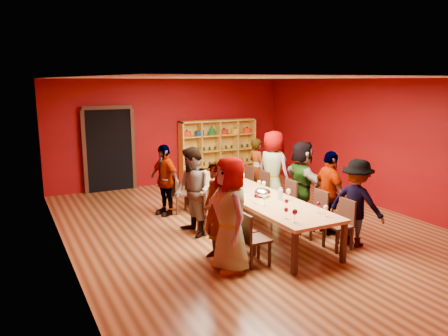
{
  "coord_description": "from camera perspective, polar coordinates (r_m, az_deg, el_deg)",
  "views": [
    {
      "loc": [
        -4.34,
        -7.28,
        2.96
      ],
      "look_at": [
        -0.25,
        0.68,
        1.15
      ],
      "focal_mm": 35.0,
      "sensor_mm": 36.0,
      "label": 1
    }
  ],
  "objects": [
    {
      "name": "room_shell",
      "position": [
        8.6,
        3.54,
        1.63
      ],
      "size": [
        7.1,
        9.1,
        3.04
      ],
      "color": "#582E17",
      "rests_on": "ground"
    },
    {
      "name": "tasting_table",
      "position": [
        8.77,
        3.48,
        -3.53
      ],
      "size": [
        1.1,
        4.5,
        0.75
      ],
      "color": "tan",
      "rests_on": "ground"
    },
    {
      "name": "doorway",
      "position": [
        12.13,
        -14.8,
        2.34
      ],
      "size": [
        1.4,
        0.17,
        2.3
      ],
      "color": "black",
      "rests_on": "ground"
    },
    {
      "name": "shelving_unit",
      "position": [
        13.09,
        -0.87,
        2.75
      ],
      "size": [
        2.4,
        0.4,
        1.8
      ],
      "color": "gold",
      "rests_on": "ground"
    },
    {
      "name": "chair_person_left_0",
      "position": [
        7.11,
        3.55,
        -8.88
      ],
      "size": [
        0.42,
        0.42,
        0.89
      ],
      "color": "black",
      "rests_on": "ground"
    },
    {
      "name": "person_left_0",
      "position": [
        6.8,
        0.82,
        -6.1
      ],
      "size": [
        0.56,
        0.93,
        1.83
      ],
      "primitive_type": "imported",
      "rotation": [
        0.0,
        0.0,
        -1.66
      ],
      "color": "#537FAC",
      "rests_on": "ground"
    },
    {
      "name": "chair_person_left_1",
      "position": [
        7.5,
        1.69,
        -7.77
      ],
      "size": [
        0.42,
        0.42,
        0.89
      ],
      "color": "black",
      "rests_on": "ground"
    },
    {
      "name": "person_left_1",
      "position": [
        7.21,
        -1.06,
        -5.67
      ],
      "size": [
        0.49,
        0.64,
        1.68
      ],
      "primitive_type": "imported",
      "rotation": [
        0.0,
        0.0,
        -1.49
      ],
      "color": "pink",
      "rests_on": "ground"
    },
    {
      "name": "chair_person_left_2",
      "position": [
        8.56,
        -2.38,
        -5.31
      ],
      "size": [
        0.42,
        0.42,
        0.89
      ],
      "color": "black",
      "rests_on": "ground"
    },
    {
      "name": "person_left_2",
      "position": [
        8.35,
        -4.13,
        -3.14
      ],
      "size": [
        0.53,
        0.87,
        1.72
      ],
      "primitive_type": "imported",
      "rotation": [
        0.0,
        0.0,
        -1.49
      ],
      "color": "#151B39",
      "rests_on": "ground"
    },
    {
      "name": "chair_person_left_4",
      "position": [
        9.9,
        -6.05,
        -3.04
      ],
      "size": [
        0.42,
        0.42,
        0.89
      ],
      "color": "black",
      "rests_on": "ground"
    },
    {
      "name": "person_left_4",
      "position": [
        9.73,
        -7.77,
        -1.54
      ],
      "size": [
        0.68,
        1.01,
        1.59
      ],
      "primitive_type": "imported",
      "rotation": [
        0.0,
        0.0,
        -1.27
      ],
      "color": "pink",
      "rests_on": "ground"
    },
    {
      "name": "chair_person_right_0",
      "position": [
        8.08,
        15.15,
        -6.74
      ],
      "size": [
        0.42,
        0.42,
        0.89
      ],
      "color": "black",
      "rests_on": "ground"
    },
    {
      "name": "person_right_0",
      "position": [
        8.21,
        16.92,
        -4.38
      ],
      "size": [
        0.77,
        1.11,
        1.59
      ],
      "primitive_type": "imported",
      "rotation": [
        0.0,
        0.0,
        1.94
      ],
      "color": "silver",
      "rests_on": "ground"
    },
    {
      "name": "chair_person_right_1",
      "position": [
        8.59,
        11.98,
        -5.51
      ],
      "size": [
        0.42,
        0.42,
        0.89
      ],
      "color": "black",
      "rests_on": "ground"
    },
    {
      "name": "person_right_1",
      "position": [
        8.69,
        13.59,
        -3.17
      ],
      "size": [
        0.57,
        1.01,
        1.64
      ],
      "primitive_type": "imported",
      "rotation": [
        0.0,
        0.0,
        1.43
      ],
      "color": "#151D3C",
      "rests_on": "ground"
    },
    {
      "name": "chair_person_right_2",
      "position": [
        9.34,
        8.17,
        -3.99
      ],
      "size": [
        0.42,
        0.42,
        0.89
      ],
      "color": "black",
      "rests_on": "ground"
    },
    {
      "name": "person_right_2",
      "position": [
        9.47,
        10.15,
        -1.59
      ],
      "size": [
        0.64,
        1.63,
        1.71
      ],
      "primitive_type": "imported",
      "rotation": [
        0.0,
        0.0,
        1.46
      ],
      "color": "white",
      "rests_on": "ground"
    },
    {
      "name": "chair_person_right_3",
      "position": [
        10.18,
        4.77,
        -2.62
      ],
      "size": [
        0.42,
        0.42,
        0.89
      ],
      "color": "black",
      "rests_on": "ground"
    },
    {
      "name": "person_right_3",
      "position": [
        10.27,
        6.41,
        -0.18
      ],
      "size": [
        0.71,
        0.99,
        1.81
      ],
      "primitive_type": "imported",
      "rotation": [
        0.0,
        0.0,
        1.85
      ],
      "color": "pink",
      "rests_on": "ground"
    },
    {
      "name": "chair_person_right_4",
      "position": [
        10.76,
        2.8,
        -1.82
      ],
      "size": [
        0.42,
        0.42,
        0.89
      ],
      "color": "black",
      "rests_on": "ground"
    },
    {
      "name": "person_right_4",
      "position": [
        10.87,
        4.32,
        -0.19
      ],
      "size": [
        0.44,
        0.59,
        1.55
      ],
      "primitive_type": "imported",
      "rotation": [
        0.0,
        0.0,
        1.62
      ],
      "color": "#48494D",
      "rests_on": "ground"
    },
    {
      "name": "wine_glass_0",
      "position": [
        8.26,
        8.43,
        -3.09
      ],
      "size": [
        0.09,
        0.09,
        0.22
      ],
      "color": "silver",
      "rests_on": "tasting_table"
    },
    {
      "name": "wine_glass_1",
      "position": [
        8.66,
        1.46,
        -2.46
      ],
      "size": [
        0.07,
        0.07,
        0.18
      ],
      "color": "silver",
      "rests_on": "tasting_table"
    },
    {
      "name": "wine_glass_2",
      "position": [
        8.84,
        5.22,
        -2.08
      ],
      "size": [
        0.08,
        0.08,
        0.21
      ],
      "color": "silver",
      "rests_on": "tasting_table"
    },
    {
      "name": "wine_glass_3",
      "position": [
        7.95,
        4.22,
        -3.7
      ],
      "size": [
        0.08,
        0.08,
        0.19
      ],
      "color": "silver",
      "rests_on": "tasting_table"
    },
    {
      "name": "wine_glass_4",
      "position": [
        7.2,
        8.12,
        -5.49
      ],
      "size": [
        0.07,
        0.07,
        0.18
      ],
      "color": "silver",
      "rests_on": "tasting_table"
    },
    {
      "name": "wine_glass_5",
      "position": [
        8.43,
        1.89,
        -2.81
      ],
      "size": [
        0.08,
        0.08,
        0.19
      ],
      "color": "silver",
      "rests_on": "tasting_table"
    },
    {
      "name": "wine_glass_6",
      "position": [
        10.46,
        0.15,
        0.08
      ],
      "size": [
        0.08,
        0.08,
        0.21
      ],
      "color": "silver",
      "rests_on": "tasting_table"
    },
    {
      "name": "wine_glass_7",
      "position": [
        7.83,
        5.3,
        -3.95
      ],
      "size": [
        0.08,
        0.08,
        0.19
      ],
      "color": "silver",
      "rests_on": "tasting_table"
    },
    {
      "name": "wine_glass_8",
      "position": [
        9.79,
        -1.27,
        -0.69
      ],
      "size": [
        0.09,
        0.09,
        0.21
      ],
      "color": "silver",
      "rests_on": "tasting_table"
    },
    {
      "name": "wine_glass_9",
      "position": [
        7.01,
        9.23,
        -5.76
      ],
      "size": [
        0.09,
        0.09,
        0.22
      ],
      "color": "silver",
      "rests_on": "tasting_table"
    },
    {
      "name": "wine_glass_10",
      "position": [
        7.7,
        8.17,
        -4.35
      ],
      "size": [
        0.07,
        0.07,
        0.18
      ],
      "color": "silver",
      "rests_on": "tasting_table"
    },
    {
      "name": "wine_glass_11",
      "position": [
        8.97,
        4.61,
        -1.94
      ],
      "size": [
        0.08,
        0.08,
        0.2
      ],
      "color": "silver",
      "rests_on": "tasting_table"
    },
    {
      "name": "wine_glass_12",
      "position": [
        9.23,
        -1.0,
        -1.57
      ],
      "size": [
        0.07,
        0.07,
        0.19
      ],
      "color": "silver",
      "rests_on": "tasting_table"
    },
    {
      "name": "wine_glass_13",
      "position": [
        7.41,
        13.15,
        -5.11
      ],
      "size": [
        0.08,
        0.08,
        0.19
      ],
      "color": "silver",
      "rests_on": "tasting_table"
    },
    {
      "name": "wine_glass_14",
      "position": [
        9.75,
        2.09,
        -0.89
      ],
      "size": [
        0.07,
        0.07,
        0.18
      ],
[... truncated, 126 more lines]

